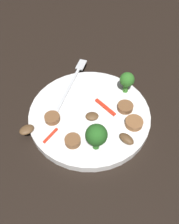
# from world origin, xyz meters

# --- Properties ---
(ground_plane) EXTENTS (1.40, 1.40, 0.00)m
(ground_plane) POSITION_xyz_m (0.00, 0.00, 0.00)
(ground_plane) COLOR black
(plate) EXTENTS (0.24, 0.24, 0.02)m
(plate) POSITION_xyz_m (0.00, 0.00, 0.01)
(plate) COLOR white
(plate) RESTS_ON ground_plane
(fork) EXTENTS (0.18, 0.05, 0.00)m
(fork) POSITION_xyz_m (0.06, 0.07, 0.02)
(fork) COLOR silver
(fork) RESTS_ON plate
(broccoli_floret_0) EXTENTS (0.03, 0.03, 0.05)m
(broccoli_floret_0) POSITION_xyz_m (0.09, -0.04, 0.05)
(broccoli_floret_0) COLOR #347525
(broccoli_floret_0) RESTS_ON plate
(broccoli_floret_1) EXTENTS (0.04, 0.04, 0.06)m
(broccoli_floret_1) POSITION_xyz_m (-0.06, -0.05, 0.05)
(broccoli_floret_1) COLOR #296420
(broccoli_floret_1) RESTS_ON plate
(sausage_slice_0) EXTENTS (0.04, 0.04, 0.01)m
(sausage_slice_0) POSITION_xyz_m (0.04, -0.06, 0.02)
(sausage_slice_0) COLOR brown
(sausage_slice_0) RESTS_ON plate
(sausage_slice_1) EXTENTS (0.05, 0.05, 0.01)m
(sausage_slice_1) POSITION_xyz_m (0.01, -0.09, 0.02)
(sausage_slice_1) COLOR brown
(sausage_slice_1) RESTS_ON plate
(sausage_slice_2) EXTENTS (0.03, 0.03, 0.01)m
(sausage_slice_2) POSITION_xyz_m (-0.05, 0.05, 0.02)
(sausage_slice_2) COLOR brown
(sausage_slice_2) RESTS_ON plate
(sausage_slice_3) EXTENTS (0.03, 0.03, 0.01)m
(sausage_slice_3) POSITION_xyz_m (-0.08, -0.01, 0.02)
(sausage_slice_3) COLOR brown
(sausage_slice_3) RESTS_ON plate
(mushroom_0) EXTENTS (0.03, 0.03, 0.01)m
(mushroom_0) POSITION_xyz_m (-0.10, 0.08, 0.02)
(mushroom_0) COLOR brown
(mushroom_0) RESTS_ON plate
(mushroom_1) EXTENTS (0.03, 0.03, 0.01)m
(mushroom_1) POSITION_xyz_m (-0.01, -0.01, 0.02)
(mushroom_1) COLOR brown
(mushroom_1) RESTS_ON plate
(mushroom_2) EXTENTS (0.02, 0.03, 0.01)m
(mushroom_2) POSITION_xyz_m (-0.03, -0.09, 0.02)
(mushroom_2) COLOR brown
(mushroom_2) RESTS_ON plate
(pepper_strip_0) EXTENTS (0.02, 0.05, 0.00)m
(pepper_strip_0) POSITION_xyz_m (0.02, -0.02, 0.02)
(pepper_strip_0) COLOR red
(pepper_strip_0) RESTS_ON plate
(pepper_strip_1) EXTENTS (0.04, 0.01, 0.00)m
(pepper_strip_1) POSITION_xyz_m (-0.08, 0.04, 0.02)
(pepper_strip_1) COLOR red
(pepper_strip_1) RESTS_ON plate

